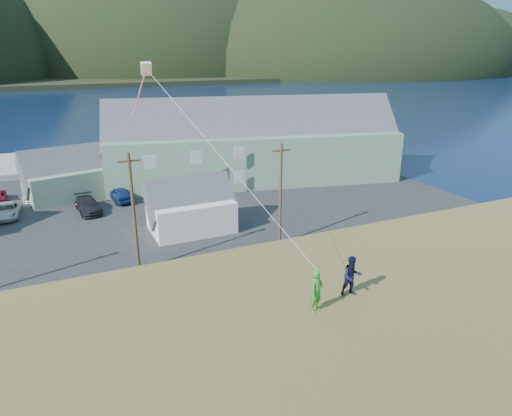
{
  "coord_description": "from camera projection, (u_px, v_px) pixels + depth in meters",
  "views": [
    {
      "loc": [
        -5.41,
        -30.64,
        16.21
      ],
      "look_at": [
        3.12,
        -11.57,
        8.8
      ],
      "focal_mm": 32.0,
      "sensor_mm": 36.0,
      "label": 1
    }
  ],
  "objects": [
    {
      "name": "ground",
      "position": [
        154.0,
        278.0,
        33.85
      ],
      "size": [
        900.0,
        900.0,
        0.0
      ],
      "primitive_type": "plane",
      "color": "#0A1638",
      "rests_on": "ground"
    },
    {
      "name": "grass_strip",
      "position": [
        160.0,
        290.0,
        32.12
      ],
      "size": [
        110.0,
        8.0,
        0.1
      ],
      "primitive_type": "cube",
      "color": "#4C3D19",
      "rests_on": "ground"
    },
    {
      "name": "waterfront_lot",
      "position": [
        120.0,
        208.0,
        48.46
      ],
      "size": [
        72.0,
        36.0,
        0.12
      ],
      "primitive_type": "cube",
      "color": "#28282B",
      "rests_on": "ground"
    },
    {
      "name": "wharf",
      "position": [
        53.0,
        162.0,
        65.81
      ],
      "size": [
        26.0,
        14.0,
        0.9
      ],
      "primitive_type": "cube",
      "color": "gray",
      "rests_on": "ground"
    },
    {
      "name": "far_shore",
      "position": [
        52.0,
        70.0,
        317.43
      ],
      "size": [
        900.0,
        320.0,
        2.0
      ],
      "primitive_type": "cube",
      "color": "black",
      "rests_on": "ground"
    },
    {
      "name": "far_hills",
      "position": [
        115.0,
        70.0,
        287.24
      ],
      "size": [
        760.0,
        265.0,
        143.0
      ],
      "color": "black",
      "rests_on": "ground"
    },
    {
      "name": "lodge",
      "position": [
        253.0,
        143.0,
        57.12
      ],
      "size": [
        37.21,
        17.55,
        12.63
      ],
      "rotation": [
        0.0,
        0.0,
        -0.22
      ],
      "color": "gray",
      "rests_on": "waterfront_lot"
    },
    {
      "name": "shed_white",
      "position": [
        191.0,
        207.0,
        41.72
      ],
      "size": [
        7.8,
        5.25,
        6.17
      ],
      "rotation": [
        0.0,
        0.0,
        0.01
      ],
      "color": "white",
      "rests_on": "waterfront_lot"
    },
    {
      "name": "shed_palegreen_far",
      "position": [
        72.0,
        174.0,
        51.4
      ],
      "size": [
        11.4,
        7.98,
        6.98
      ],
      "rotation": [
        0.0,
        0.0,
        0.22
      ],
      "color": "gray",
      "rests_on": "waterfront_lot"
    },
    {
      "name": "utility_poles",
      "position": [
        117.0,
        215.0,
        32.78
      ],
      "size": [
        26.49,
        0.24,
        9.78
      ],
      "color": "#47331E",
      "rests_on": "waterfront_lot"
    },
    {
      "name": "parked_cars",
      "position": [
        41.0,
        200.0,
        48.26
      ],
      "size": [
        22.19,
        13.7,
        1.56
      ],
      "color": "maroon",
      "rests_on": "waterfront_lot"
    },
    {
      "name": "kite_flyer_green",
      "position": [
        317.0,
        291.0,
        16.23
      ],
      "size": [
        0.69,
        0.6,
        1.6
      ],
      "primitive_type": "imported",
      "rotation": [
        0.0,
        0.0,
        0.46
      ],
      "color": "#2D8E26",
      "rests_on": "hillside"
    },
    {
      "name": "kite_flyer_navy",
      "position": [
        352.0,
        276.0,
        17.26
      ],
      "size": [
        0.89,
        0.76,
        1.6
      ],
      "primitive_type": "imported",
      "rotation": [
        0.0,
        0.0,
        -0.21
      ],
      "color": "black",
      "rests_on": "hillside"
    },
    {
      "name": "kite_rig",
      "position": [
        148.0,
        75.0,
        20.11
      ],
      "size": [
        2.44,
        4.86,
        11.85
      ],
      "color": "beige",
      "rests_on": "ground"
    }
  ]
}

